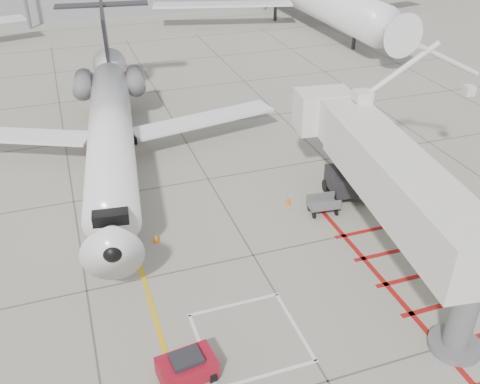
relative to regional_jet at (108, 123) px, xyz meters
name	(u,v)px	position (x,y,z in m)	size (l,w,h in m)	color
ground_plane	(285,309)	(5.41, -13.57, -3.83)	(260.00, 260.00, 0.00)	gray
regional_jet	(108,123)	(0.00, 0.00, 0.00)	(23.16, 29.20, 7.65)	white
jet_bridge	(398,194)	(11.67, -11.71, -0.29)	(8.38, 17.70, 7.08)	silver
pushback_tug	(187,367)	(0.53, -15.73, -3.22)	(2.08, 1.30, 1.21)	maroon
baggage_cart	(323,205)	(10.34, -7.24, -3.31)	(1.65, 1.04, 1.04)	#56565B
ground_power_unit	(456,222)	(15.55, -11.63, -2.79)	(2.61, 1.52, 2.07)	beige
cone_nose	(156,238)	(1.13, -6.86, -3.60)	(0.33, 0.33, 0.46)	orange
cone_side	(288,200)	(8.92, -5.76, -3.60)	(0.32, 0.32, 0.45)	#E5570C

